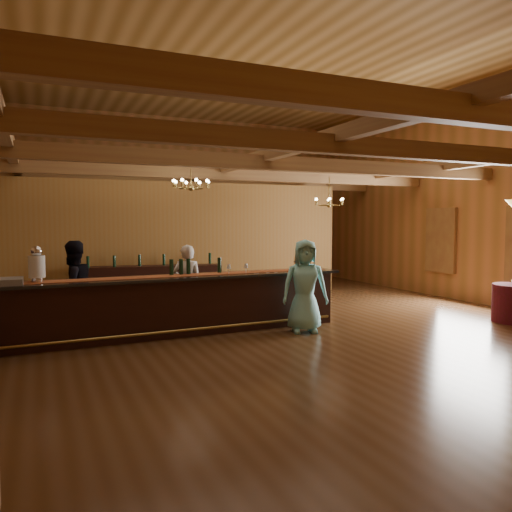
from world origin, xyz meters
name	(u,v)px	position (x,y,z in m)	size (l,w,h in m)	color
floor	(255,321)	(0.00, 0.00, 0.00)	(14.00, 14.00, 0.00)	#51331E
ceiling	(255,49)	(0.00, 0.00, 5.50)	(14.00, 14.00, 0.00)	#B08445
wall_back	(171,201)	(0.00, 7.00, 2.75)	(12.00, 0.10, 5.50)	#A36537
wall_right	(473,194)	(6.00, 0.00, 2.75)	(0.10, 14.00, 5.50)	#A36537
beam_grid	(246,166)	(0.00, 0.51, 3.24)	(11.90, 13.90, 0.39)	olive
support_posts	(266,245)	(0.00, -0.50, 1.60)	(9.20, 10.20, 3.20)	olive
partition_wall	(186,241)	(-0.50, 3.50, 1.55)	(9.00, 0.18, 3.10)	brown
window_right_back	(441,240)	(5.95, 1.00, 1.55)	(0.12, 1.05, 1.75)	white
backroom_boxes	(175,272)	(-0.29, 5.50, 0.53)	(4.10, 0.60, 1.10)	black
tasting_bar	(180,304)	(-1.74, -0.54, 0.54)	(6.46, 1.03, 1.08)	black
beverage_dispenser	(37,265)	(-4.13, -0.57, 1.36)	(0.26, 0.26, 0.60)	silver
glass_rack_tray	(6,282)	(-4.58, -0.69, 1.12)	(0.50, 0.50, 0.10)	gray
raffle_drum	(303,262)	(0.83, -0.51, 1.25)	(0.34, 0.24, 0.30)	#9B6740
bar_bottle_0	(171,267)	(-1.87, -0.43, 1.22)	(0.07, 0.07, 0.30)	black
bar_bottle_1	(181,267)	(-1.68, -0.42, 1.22)	(0.07, 0.07, 0.30)	black
bar_bottle_2	(188,267)	(-1.54, -0.41, 1.22)	(0.07, 0.07, 0.30)	black
bar_bottle_3	(219,265)	(-0.93, -0.39, 1.22)	(0.07, 0.07, 0.30)	black
backbar_shelf	(152,285)	(-1.52, 2.97, 0.48)	(3.43, 0.54, 0.96)	black
chandelier_left	(191,184)	(-1.06, 1.00, 2.86)	(0.80, 0.80, 0.49)	#9E8643
chandelier_right	(329,201)	(2.83, 1.71, 2.58)	(0.80, 0.80, 0.78)	#9E8643
bartender	(187,285)	(-1.41, 0.16, 0.80)	(0.59, 0.38, 1.61)	silver
staff_second	(73,288)	(-3.54, 0.21, 0.86)	(0.83, 0.65, 1.72)	black
guest	(305,286)	(0.43, -1.31, 0.87)	(0.85, 0.55, 1.73)	#84E2E8
floor_plant	(285,271)	(2.61, 3.79, 0.58)	(0.64, 0.52, 1.17)	#285325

